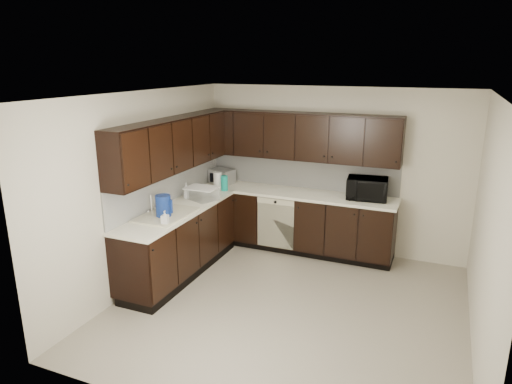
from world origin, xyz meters
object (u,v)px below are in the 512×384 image
sink (166,220)px  microwave (367,189)px  toaster_oven (222,176)px  storage_bin (202,193)px  blue_pitcher (163,206)px

sink → microwave: (2.25, 1.74, 0.22)m
microwave → toaster_oven: bearing=173.8°
microwave → toaster_oven: microwave is taller
sink → storage_bin: sink is taller
microwave → blue_pitcher: bearing=-147.3°
sink → storage_bin: bearing=85.4°
microwave → storage_bin: 2.37m
toaster_oven → storage_bin: (0.14, -0.91, -0.03)m
storage_bin → toaster_oven: bearing=98.4°
sink → toaster_oven: (-0.07, 1.74, 0.17)m
microwave → blue_pitcher: size_ratio=1.94×
sink → microwave: size_ratio=1.45×
blue_pitcher → toaster_oven: bearing=102.5°
storage_bin → microwave: bearing=22.7°
microwave → storage_bin: (-2.18, -0.91, -0.07)m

